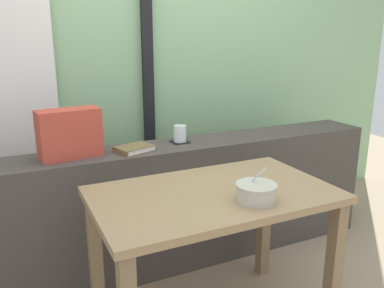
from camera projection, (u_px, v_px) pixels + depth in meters
outdoor_backdrop at (133, 37)px, 2.75m from camera, size 4.80×0.08×2.80m
curtain_left_panel at (5, 63)px, 2.36m from camera, size 0.56×0.06×2.50m
window_divider_post at (147, 52)px, 2.75m from camera, size 0.07×0.05×2.60m
dark_console_ledge at (171, 206)px, 2.46m from camera, size 2.80×0.32×0.78m
breakfast_table at (213, 215)px, 1.84m from camera, size 1.10×0.66×0.72m
coaster_square at (180, 142)px, 2.42m from camera, size 0.10×0.10×0.00m
juice_glass at (180, 134)px, 2.41m from camera, size 0.08×0.08×0.10m
closed_book at (134, 149)px, 2.23m from camera, size 0.23×0.20×0.03m
throw_pillow at (70, 134)px, 2.09m from camera, size 0.34×0.18×0.26m
soup_bowl at (256, 193)px, 1.69m from camera, size 0.18×0.18×0.16m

